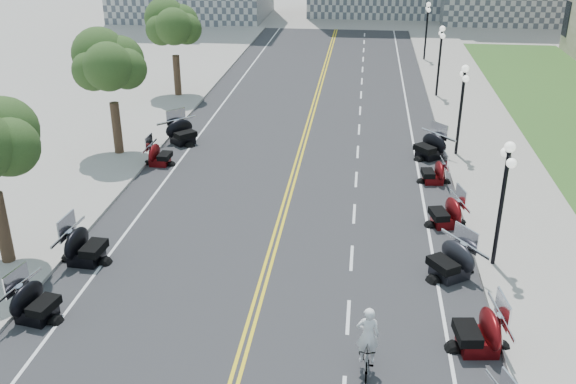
{
  "coord_description": "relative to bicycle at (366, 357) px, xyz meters",
  "views": [
    {
      "loc": [
        3.32,
        -18.16,
        12.73
      ],
      "look_at": [
        0.47,
        5.61,
        2.0
      ],
      "focal_mm": 40.0,
      "sensor_mm": 36.0,
      "label": 1
    }
  ],
  "objects": [
    {
      "name": "motorcycle_n_8",
      "position": [
        3.22,
        14.73,
        0.13
      ],
      "size": [
        1.98,
        1.98,
        1.26
      ],
      "primitive_type": null,
      "rotation": [
        0.0,
        0.0,
        -1.47
      ],
      "color": "#590A0C",
      "rests_on": "road"
    },
    {
      "name": "tree_4",
      "position": [
        -13.81,
        28.66,
        4.25
      ],
      "size": [
        4.8,
        4.8,
        9.2
      ],
      "primitive_type": null,
      "color": "#235619",
      "rests_on": "sidewalk_south"
    },
    {
      "name": "motorcycle_n_5",
      "position": [
        3.44,
        1.42,
        0.28
      ],
      "size": [
        2.48,
        2.48,
        1.55
      ],
      "primitive_type": null,
      "rotation": [
        0.0,
        0.0,
        -1.45
      ],
      "color": "#590A0C",
      "rests_on": "road"
    },
    {
      "name": "lane_dash_14",
      "position": [
        -0.61,
        34.66,
        -0.49
      ],
      "size": [
        0.12,
        2.0,
        0.0
      ],
      "primitive_type": "cube",
      "color": "white",
      "rests_on": "road"
    },
    {
      "name": "lane_dash_18",
      "position": [
        -0.61,
        50.66,
        -0.49
      ],
      "size": [
        0.12,
        2.0,
        0.0
      ],
      "primitive_type": "cube",
      "color": "white",
      "rests_on": "road"
    },
    {
      "name": "centerline_yellow_a",
      "position": [
        -3.93,
        12.66,
        -0.49
      ],
      "size": [
        0.12,
        90.0,
        0.0
      ],
      "primitive_type": "cube",
      "color": "yellow",
      "rests_on": "road"
    },
    {
      "name": "lane_dash_15",
      "position": [
        -0.61,
        38.66,
        -0.49
      ],
      "size": [
        0.12,
        2.0,
        0.0
      ],
      "primitive_type": "cube",
      "color": "white",
      "rests_on": "road"
    },
    {
      "name": "lane_dash_6",
      "position": [
        -0.61,
        2.66,
        -0.49
      ],
      "size": [
        0.12,
        2.0,
        0.0
      ],
      "primitive_type": "cube",
      "color": "white",
      "rests_on": "road"
    },
    {
      "name": "lane_dash_11",
      "position": [
        -0.61,
        22.66,
        -0.49
      ],
      "size": [
        0.12,
        2.0,
        0.0
      ],
      "primitive_type": "cube",
      "color": "white",
      "rests_on": "road"
    },
    {
      "name": "ground",
      "position": [
        -3.81,
        2.66,
        -0.5
      ],
      "size": [
        160.0,
        160.0,
        0.0
      ],
      "primitive_type": "plane",
      "color": "gray"
    },
    {
      "name": "sidewalk_south",
      "position": [
        -14.31,
        12.66,
        -0.43
      ],
      "size": [
        5.0,
        90.0,
        0.15
      ],
      "primitive_type": "cube",
      "color": "#9E9991",
      "rests_on": "ground"
    },
    {
      "name": "lane_dash_16",
      "position": [
        -0.61,
        42.66,
        -0.49
      ],
      "size": [
        0.12,
        2.0,
        0.0
      ],
      "primitive_type": "cube",
      "color": "white",
      "rests_on": "road"
    },
    {
      "name": "motorcycle_n_9",
      "position": [
        3.29,
        18.19,
        0.26
      ],
      "size": [
        3.08,
        3.08,
        1.53
      ],
      "primitive_type": null,
      "rotation": [
        0.0,
        0.0,
        -0.87
      ],
      "color": "black",
      "rests_on": "road"
    },
    {
      "name": "lane_dash_17",
      "position": [
        -0.61,
        46.66,
        -0.49
      ],
      "size": [
        0.12,
        2.0,
        0.0
      ],
      "primitive_type": "cube",
      "color": "white",
      "rests_on": "road"
    },
    {
      "name": "lane_dash_12",
      "position": [
        -0.61,
        26.66,
        -0.49
      ],
      "size": [
        0.12,
        2.0,
        0.0
      ],
      "primitive_type": "cube",
      "color": "white",
      "rests_on": "road"
    },
    {
      "name": "motorcycle_s_6",
      "position": [
        -10.87,
        5.16,
        0.28
      ],
      "size": [
        2.37,
        2.37,
        1.57
      ],
      "primitive_type": null,
      "rotation": [
        0.0,
        0.0,
        1.51
      ],
      "color": "black",
      "rests_on": "road"
    },
    {
      "name": "motorcycle_n_6",
      "position": [
        3.05,
        5.72,
        0.27
      ],
      "size": [
        3.07,
        3.07,
        1.54
      ],
      "primitive_type": null,
      "rotation": [
        0.0,
        0.0,
        -0.97
      ],
      "color": "black",
      "rests_on": "road"
    },
    {
      "name": "street_lamp_5",
      "position": [
        4.79,
        42.66,
        2.1
      ],
      "size": [
        0.5,
        1.2,
        4.9
      ],
      "primitive_type": null,
      "color": "black",
      "rests_on": "sidewalk_north"
    },
    {
      "name": "motorcycle_s_5",
      "position": [
        -11.0,
        1.34,
        0.22
      ],
      "size": [
        2.41,
        2.41,
        1.45
      ],
      "primitive_type": null,
      "rotation": [
        0.0,
        0.0,
        1.39
      ],
      "color": "black",
      "rests_on": "road"
    },
    {
      "name": "street_lamp_3",
      "position": [
        4.79,
        18.66,
        2.1
      ],
      "size": [
        0.5,
        1.2,
        4.9
      ],
      "primitive_type": null,
      "color": "black",
      "rests_on": "sidewalk_north"
    },
    {
      "name": "motorcycle_s_9",
      "position": [
        -10.8,
        18.9,
        0.28
      ],
      "size": [
        3.15,
        3.15,
        1.56
      ],
      "primitive_type": null,
      "rotation": [
        0.0,
        0.0,
        0.81
      ],
      "color": "black",
      "rests_on": "road"
    },
    {
      "name": "lane_dash_8",
      "position": [
        -0.61,
        10.66,
        -0.49
      ],
      "size": [
        0.12,
        2.0,
        0.0
      ],
      "primitive_type": "cube",
      "color": "white",
      "rests_on": "road"
    },
    {
      "name": "lane_dash_13",
      "position": [
        -0.61,
        30.66,
        -0.49
      ],
      "size": [
        0.12,
        2.0,
        0.0
      ],
      "primitive_type": "cube",
      "color": "white",
      "rests_on": "road"
    },
    {
      "name": "centerline_yellow_b",
      "position": [
        -3.69,
        12.66,
        -0.49
      ],
      "size": [
        0.12,
        90.0,
        0.0
      ],
      "primitive_type": "cube",
      "color": "yellow",
      "rests_on": "road"
    },
    {
      "name": "edge_line_south",
      "position": [
        -10.21,
        12.66,
        -0.49
      ],
      "size": [
        0.12,
        90.0,
        0.0
      ],
      "primitive_type": "cube",
      "color": "white",
      "rests_on": "road"
    },
    {
      "name": "lane_dash_7",
      "position": [
        -0.61,
        6.66,
        -0.49
      ],
      "size": [
        0.12,
        2.0,
        0.0
      ],
      "primitive_type": "cube",
      "color": "white",
      "rests_on": "road"
    },
    {
      "name": "road",
      "position": [
        -3.81,
        12.66,
        -0.5
      ],
      "size": [
        16.0,
        90.0,
        0.01
      ],
      "primitive_type": "cube",
      "color": "#333335",
      "rests_on": "ground"
    },
    {
      "name": "motorcycle_n_7",
      "position": [
        3.34,
        9.98,
        0.21
      ],
      "size": [
        2.46,
        2.46,
        1.42
      ],
      "primitive_type": null,
      "rotation": [
        0.0,
        0.0,
        -1.33
      ],
      "color": "#590A0C",
      "rests_on": "road"
    },
    {
      "name": "lane_dash_19",
      "position": [
        -0.61,
        54.66,
        -0.49
      ],
      "size": [
        0.12,
        2.0,
        0.0
      ],
      "primitive_type": "cube",
      "color": "white",
      "rests_on": "road"
    },
    {
      "name": "lane_dash_9",
      "position": [
        -0.61,
        14.66,
        -0.49
      ],
      "size": [
        0.12,
        2.0,
        0.0
      ],
      "primitive_type": "cube",
      "color": "white",
      "rests_on": "road"
    },
    {
      "name": "street_lamp_4",
      "position": [
        4.79,
        30.66,
        2.1
      ],
      "size": [
        0.5,
        1.2,
        4.9
      ],
      "primitive_type": null,
      "color": "black",
      "rests_on": "sidewalk_north"
    },
    {
      "name": "bicycle",
      "position": [
        0.0,
        0.0,
        0.0
      ],
      "size": [
        0.47,
        1.67,
        1.0
      ],
      "primitive_type": "imported",
      "rotation": [
        0.0,
        0.0,
        0.0
      ],
      "color": "#A51414",
      "rests_on": "road"
    },
    {
      "name": "sidewalk_north",
      "position": [
        6.69,
        12.66,
        -0.43
      ],
      "size": [
        5.0,
        90.0,
        0.15
      ],
      "primitive_type": "cube",
      "color": "#9E9991",
      "rests_on": "ground"
    },
    {
      "name": "tree_3",
      "position": [
        -13.81,
        16.66,
        4.25
      ],
      "size": [
        4.8,
        4.8,
        9.2
      ],
      "primitive_type": null,
      "color": "#235619",
      "rests_on": "sidewalk_south"
    },
    {
      "name": "street_lamp_2",
      "position": [
        4.79,
        6.66,
        2.1
      ],
      "size": [
        0.5,
        1.2,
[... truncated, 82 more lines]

